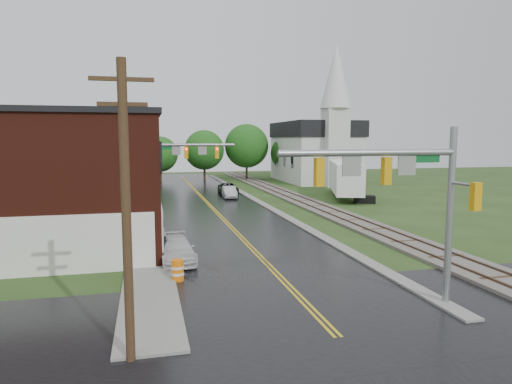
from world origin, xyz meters
name	(u,v)px	position (x,y,z in m)	size (l,w,h in m)	color
ground	(339,338)	(0.00, 0.00, 0.00)	(160.00, 160.00, 0.00)	#283C17
main_road	(213,208)	(0.00, 30.00, 0.00)	(10.00, 90.00, 0.02)	black
cross_road	(317,316)	(0.00, 2.00, 0.00)	(60.00, 9.00, 0.02)	black
curb_right	(255,200)	(5.40, 35.00, 0.00)	(0.80, 70.00, 0.12)	gray
sidewalk_left	(148,220)	(-6.20, 25.00, 0.00)	(2.40, 50.00, 0.12)	gray
brick_building	(36,183)	(-12.48, 15.00, 4.15)	(14.30, 10.30, 8.30)	#4B1910
yellow_house	(87,182)	(-11.00, 26.00, 3.20)	(8.00, 7.00, 6.40)	tan
darkred_building	(108,183)	(-10.00, 35.00, 2.20)	(7.00, 6.00, 4.40)	#3F0F0C
church	(317,145)	(20.00, 53.74, 5.83)	(10.40, 18.40, 20.00)	silver
railroad	(294,198)	(10.00, 35.00, 0.11)	(3.20, 80.00, 0.30)	#59544C
traffic_signal_near	(403,184)	(3.47, 2.00, 4.97)	(7.34, 0.30, 7.20)	gray
traffic_signal_far	(178,159)	(-3.47, 27.00, 4.97)	(7.34, 0.43, 7.20)	gray
utility_pole_a	(126,208)	(-6.80, 0.00, 4.72)	(1.80, 0.28, 9.00)	#382616
utility_pole_b	(138,165)	(-6.80, 22.00, 4.72)	(1.80, 0.28, 9.00)	#382616
utility_pole_c	(141,155)	(-6.80, 44.00, 4.72)	(1.80, 0.28, 9.00)	#382616
tree_left_b	(14,150)	(-17.85, 31.90, 5.72)	(7.60, 7.60, 9.69)	black
tree_left_c	(75,159)	(-13.85, 39.90, 4.51)	(6.00, 6.00, 7.65)	black
tree_left_e	(124,154)	(-8.85, 45.90, 4.81)	(6.40, 6.40, 8.16)	black
suv_dark	(228,189)	(3.50, 41.06, 0.67)	(2.22, 4.81, 1.34)	black
sedan_silver	(229,192)	(2.95, 37.17, 0.67)	(1.42, 4.08, 1.35)	#B8B7BD
pickup_white	(176,250)	(-4.70, 11.15, 0.66)	(1.84, 4.52, 1.31)	silver
semi_trailer	(345,177)	(16.04, 34.68, 2.42)	(7.03, 13.44, 4.11)	black
construction_barrel	(178,270)	(-4.87, 7.60, 0.52)	(0.58, 0.58, 1.04)	orange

